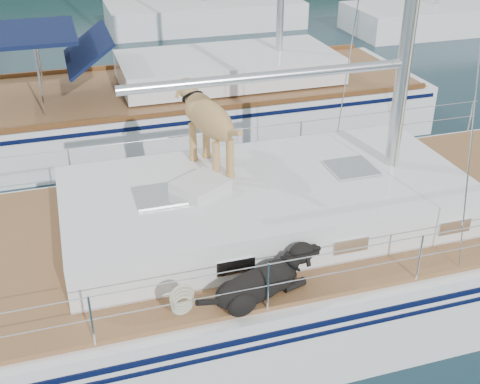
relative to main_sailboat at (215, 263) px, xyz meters
name	(u,v)px	position (x,y,z in m)	size (l,w,h in m)	color
ground	(210,304)	(-0.09, 0.00, -0.68)	(120.00, 120.00, 0.00)	black
main_sailboat	(215,263)	(0.00, 0.00, 0.00)	(12.00, 3.85, 14.01)	white
neighbor_sailboat	(182,107)	(0.89, 6.13, -0.06)	(11.00, 3.50, 13.30)	white
bg_boat_center	(205,15)	(3.91, 16.00, -0.23)	(7.20, 3.00, 11.65)	white
bg_boat_east	(434,18)	(11.91, 13.00, -0.23)	(6.40, 3.00, 11.65)	white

